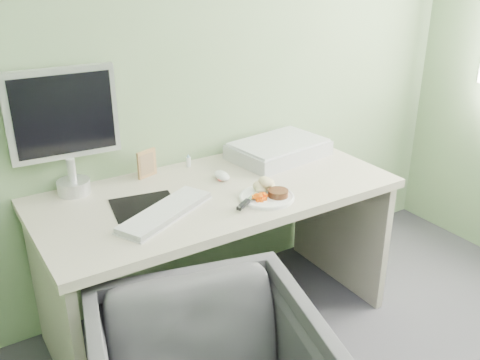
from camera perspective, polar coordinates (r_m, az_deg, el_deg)
wall_back at (r=2.54m, az=-7.15°, el=14.97°), size 3.50×0.00×3.50m
desk at (r=2.47m, az=-2.45°, el=-4.82°), size 1.60×0.75×0.73m
plate at (r=2.30m, az=2.88°, el=-1.85°), size 0.24×0.24×0.01m
steak at (r=2.29m, az=4.10°, el=-1.41°), size 0.11×0.11×0.03m
potato_pile at (r=2.34m, az=2.77°, el=-0.48°), size 0.12×0.10×0.06m
carrot_heap at (r=2.26m, az=2.15°, el=-1.69°), size 0.07×0.07×0.04m
steak_knife at (r=2.22m, az=0.76°, el=-2.28°), size 0.21×0.14×0.02m
mousepad at (r=2.27m, az=-10.14°, el=-2.74°), size 0.30×0.27×0.00m
keyboard at (r=2.18m, az=-7.97°, el=-3.34°), size 0.47×0.33×0.02m
computer_mouse at (r=2.48m, az=-1.94°, el=0.47°), size 0.06×0.11×0.04m
photo_frame at (r=2.53m, az=-9.91°, el=1.74°), size 0.10×0.05×0.13m
eyedrop_bottle at (r=2.63m, az=-5.52°, el=2.04°), size 0.02×0.02×0.07m
scanner at (r=2.75m, az=4.13°, el=3.20°), size 0.51×0.38×0.07m
monitor at (r=2.37m, az=-18.24°, el=5.62°), size 0.46×0.14×0.55m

